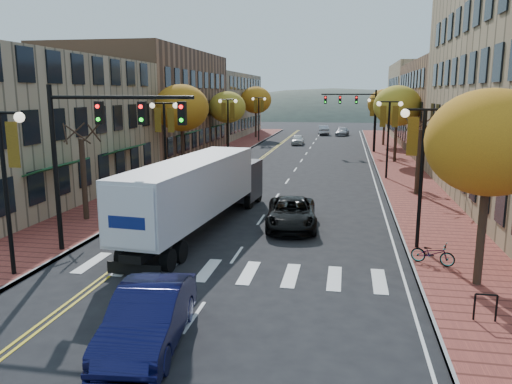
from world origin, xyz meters
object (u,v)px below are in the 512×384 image
at_px(black_suv, 291,213).
at_px(bicycle, 433,253).
at_px(navy_sedan, 149,317).
at_px(semi_truck, 201,188).

bearing_deg(black_suv, bicycle, -44.85).
bearing_deg(bicycle, navy_sedan, 153.60).
distance_m(semi_truck, black_suv, 4.69).
bearing_deg(bicycle, semi_truck, 91.86).
distance_m(semi_truck, bicycle, 11.07).
xyz_separation_m(navy_sedan, black_suv, (2.44, 12.61, -0.08)).
distance_m(semi_truck, navy_sedan, 11.58).
height_order(navy_sedan, bicycle, navy_sedan).
relative_size(navy_sedan, black_suv, 0.93).
relative_size(navy_sedan, bicycle, 2.97).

